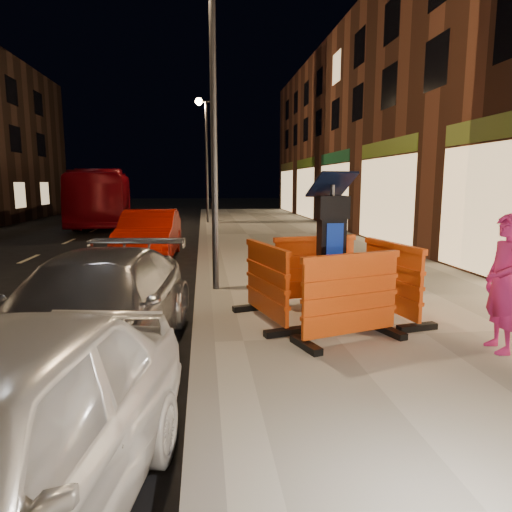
{
  "coord_description": "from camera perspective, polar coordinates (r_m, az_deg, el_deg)",
  "views": [
    {
      "loc": [
        0.04,
        -5.64,
        2.18
      ],
      "look_at": [
        0.8,
        1.0,
        1.1
      ],
      "focal_mm": 32.0,
      "sensor_mm": 36.0,
      "label": 1
    }
  ],
  "objects": [
    {
      "name": "man",
      "position": [
        6.21,
        28.59,
        -3.02
      ],
      "size": [
        0.46,
        0.65,
        1.68
      ],
      "primitive_type": "imported",
      "rotation": [
        0.0,
        0.0,
        -1.67
      ],
      "color": "#BE236C",
      "rests_on": "sidewalk"
    },
    {
      "name": "street_lamp_far",
      "position": [
        23.66,
        -6.16,
        11.46
      ],
      "size": [
        0.12,
        0.12,
        6.0
      ],
      "primitive_type": "cylinder",
      "color": "#3F3F44",
      "rests_on": "sidewalk"
    },
    {
      "name": "street_lamp_mid",
      "position": [
        8.7,
        -5.3,
        15.53
      ],
      "size": [
        0.12,
        0.12,
        6.0
      ],
      "primitive_type": "cylinder",
      "color": "#3F3F44",
      "rests_on": "sidewalk"
    },
    {
      "name": "car_red",
      "position": [
        13.62,
        -13.05,
        -0.28
      ],
      "size": [
        1.59,
        4.29,
        1.4
      ],
      "primitive_type": "imported",
      "rotation": [
        0.0,
        0.0,
        -0.03
      ],
      "color": "#A31104",
      "rests_on": "ground"
    },
    {
      "name": "barrier_kerbside",
      "position": [
        6.65,
        1.35,
        -3.47
      ],
      "size": [
        0.97,
        1.58,
        1.15
      ],
      "primitive_type": "cube",
      "rotation": [
        0.0,
        0.0,
        1.83
      ],
      "color": "#E44E11",
      "rests_on": "sidewalk"
    },
    {
      "name": "ground_plane",
      "position": [
        6.05,
        -6.6,
        -12.01
      ],
      "size": [
        120.0,
        120.0,
        0.0
      ],
      "primitive_type": "plane",
      "color": "black",
      "rests_on": "ground"
    },
    {
      "name": "barrier_back",
      "position": [
        7.75,
        7.36,
        -1.74
      ],
      "size": [
        1.55,
        0.85,
        1.15
      ],
      "primitive_type": "cube",
      "rotation": [
        0.0,
        0.0,
        0.17
      ],
      "color": "#E44E11",
      "rests_on": "sidewalk"
    },
    {
      "name": "car_silver",
      "position": [
        6.07,
        -19.31,
        -12.42
      ],
      "size": [
        2.35,
        4.72,
        1.32
      ],
      "primitive_type": "imported",
      "rotation": [
        0.0,
        0.0,
        -0.12
      ],
      "color": "silver",
      "rests_on": "ground"
    },
    {
      "name": "barrier_front",
      "position": [
        5.96,
        11.74,
        -5.15
      ],
      "size": [
        1.59,
        1.03,
        1.15
      ],
      "primitive_type": "cube",
      "rotation": [
        0.0,
        0.0,
        0.31
      ],
      "color": "#E44E11",
      "rests_on": "sidewalk"
    },
    {
      "name": "bus_doubledecker",
      "position": [
        24.91,
        -18.43,
        3.67
      ],
      "size": [
        3.57,
        10.32,
        2.82
      ],
      "primitive_type": "imported",
      "rotation": [
        0.0,
        0.0,
        0.12
      ],
      "color": "maroon",
      "rests_on": "ground"
    },
    {
      "name": "barrier_bldgside",
      "position": [
        7.16,
        16.6,
        -2.95
      ],
      "size": [
        0.87,
        1.56,
        1.15
      ],
      "primitive_type": "cube",
      "rotation": [
        0.0,
        0.0,
        1.76
      ],
      "color": "#E44E11",
      "rests_on": "sidewalk"
    },
    {
      "name": "parking_kiosk",
      "position": [
        6.76,
        9.36,
        0.54
      ],
      "size": [
        0.78,
        0.78,
        2.06
      ],
      "primitive_type": "cube",
      "rotation": [
        0.0,
        0.0,
        0.23
      ],
      "color": "black",
      "rests_on": "sidewalk"
    },
    {
      "name": "kerb",
      "position": [
        6.02,
        -6.62,
        -11.34
      ],
      "size": [
        0.3,
        60.0,
        0.15
      ],
      "primitive_type": "cube",
      "color": "slate",
      "rests_on": "ground"
    },
    {
      "name": "sidewalk",
      "position": [
        6.71,
        20.34,
        -9.69
      ],
      "size": [
        6.0,
        60.0,
        0.15
      ],
      "primitive_type": "cube",
      "color": "gray",
      "rests_on": "ground"
    }
  ]
}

